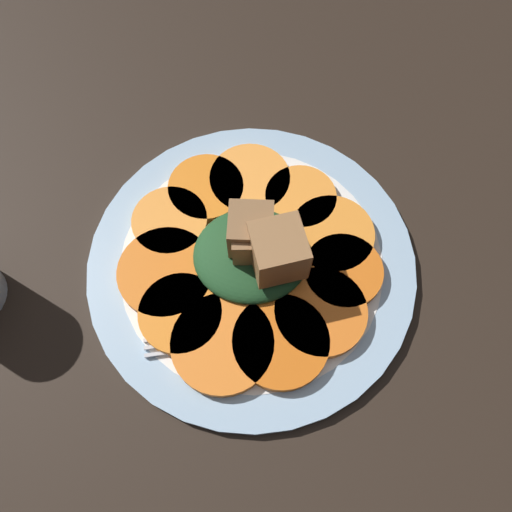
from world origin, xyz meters
The scene contains 15 objects.
table_slab centered at (0.00, 0.00, 1.00)cm, with size 120.00×120.00×2.00cm, color black.
plate centered at (0.00, 0.00, 2.52)cm, with size 30.73×30.73×1.05cm.
carrot_slice_0 centered at (-4.34, 7.66, 3.61)cm, with size 7.43×7.43×1.02cm, color orange.
carrot_slice_1 centered at (-7.73, 4.03, 3.61)cm, with size 7.21×7.21×1.02cm, color orange.
carrot_slice_2 centered at (-7.85, -1.22, 3.61)cm, with size 8.80×8.80×1.02cm, color orange.
carrot_slice_3 centered at (-6.35, -5.20, 3.61)cm, with size 7.38×7.38×1.02cm, color orange.
carrot_slice_4 centered at (-2.64, -7.97, 3.61)cm, with size 8.92×8.92×1.02cm, color orange.
carrot_slice_5 centered at (2.37, -7.90, 3.61)cm, with size 8.40×8.40×1.02cm, color orange.
carrot_slice_6 centered at (5.99, -5.32, 3.61)cm, with size 8.22×8.22×1.02cm, color orange.
carrot_slice_7 centered at (8.35, -1.50, 3.61)cm, with size 7.26×7.26×1.02cm, color orange.
carrot_slice_8 centered at (7.63, 2.29, 3.61)cm, with size 8.00×8.00×1.02cm, color orange.
carrot_slice_9 centered at (4.92, 6.35, 3.61)cm, with size 6.96×6.96×1.02cm, color orange.
carrot_slice_10 centered at (-0.08, 8.56, 3.61)cm, with size 7.99×7.99×1.02cm, color #F99438.
center_pile centered at (0.40, -0.16, 5.73)cm, with size 10.62×9.56×7.05cm.
fork centered at (-0.56, -6.74, 3.30)cm, with size 18.98×3.97×0.40cm.
Camera 1 is at (-0.42, -18.62, 45.76)cm, focal length 35.00 mm.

